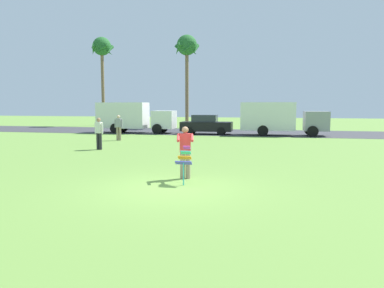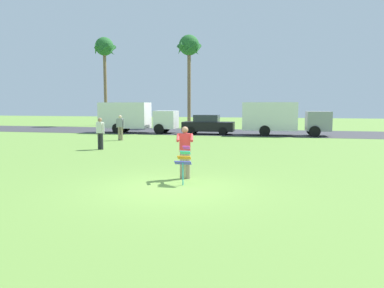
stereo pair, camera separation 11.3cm
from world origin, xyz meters
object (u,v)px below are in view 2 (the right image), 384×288
palm_tree_left_near (104,51)px  kite_held (184,159)px  parked_car_black (208,125)px  person_walker_far (100,132)px  person_walker_near (120,127)px  parked_truck_white_box (134,117)px  person_kite_flyer (185,150)px  palm_tree_right_near (189,50)px  parked_truck_grey_van (280,118)px

palm_tree_left_near → kite_held: bearing=-59.6°
parked_car_black → person_walker_far: bearing=-107.6°
kite_held → person_walker_near: size_ratio=0.67×
kite_held → parked_truck_white_box: parked_truck_white_box is taller
person_kite_flyer → person_walker_near: bearing=123.0°
palm_tree_right_near → parked_car_black: bearing=-65.7°
kite_held → person_walker_near: 14.79m
parked_truck_grey_van → person_walker_far: bearing=-129.2°
kite_held → palm_tree_left_near: size_ratio=0.11×
parked_car_black → person_walker_far: 12.25m
parked_car_black → palm_tree_right_near: bearing=114.3°
person_walker_near → palm_tree_left_near: bearing=119.4°
palm_tree_right_near → person_walker_far: size_ratio=5.56×
parked_truck_grey_van → palm_tree_right_near: 13.98m
palm_tree_right_near → person_walker_near: bearing=-95.0°
person_kite_flyer → person_walker_near: size_ratio=1.00×
parked_truck_white_box → palm_tree_right_near: bearing=69.5°
person_kite_flyer → person_walker_near: (-7.62, 11.74, -0.02)m
parked_truck_white_box → kite_held: bearing=-63.6°
parked_car_black → parked_truck_grey_van: 5.84m
parked_car_black → palm_tree_right_near: palm_tree_right_near is taller
kite_held → person_walker_near: person_walker_near is taller
palm_tree_left_near → person_walker_near: (9.29, -16.51, -7.67)m
parked_truck_white_box → palm_tree_right_near: palm_tree_right_near is taller
parked_car_black → palm_tree_right_near: 11.37m
parked_car_black → person_walker_far: person_walker_far is taller
parked_truck_white_box → parked_truck_grey_van: (12.34, 0.00, 0.00)m
palm_tree_right_near → person_kite_flyer: bearing=-76.4°
kite_held → palm_tree_left_near: bearing=120.4°
kite_held → parked_car_black: parked_car_black is taller
parked_truck_grey_van → palm_tree_right_near: bearing=139.8°
palm_tree_left_near → parked_truck_grey_van: bearing=-26.5°
parked_truck_white_box → person_walker_near: 6.83m
person_kite_flyer → person_walker_far: same height
person_kite_flyer → kite_held: person_kite_flyer is taller
person_walker_near → kite_held: bearing=-58.2°
parked_truck_grey_van → person_walker_far: 15.07m
parked_car_black → person_kite_flyer: bearing=-81.4°
person_kite_flyer → palm_tree_right_near: palm_tree_right_near is taller
parked_car_black → palm_tree_left_near: size_ratio=0.42×
parked_truck_grey_van → kite_held: bearing=-98.4°
person_kite_flyer → parked_truck_grey_van: size_ratio=0.26×
parked_truck_white_box → parked_car_black: 6.57m
person_kite_flyer → parked_truck_grey_van: parked_truck_grey_van is taller
person_walker_near → parked_truck_grey_van: bearing=31.8°
palm_tree_left_near → parked_truck_white_box: bearing=-52.6°
parked_truck_white_box → parked_car_black: (6.54, -0.00, -0.64)m
parked_truck_white_box → palm_tree_left_near: 14.41m
parked_truck_grey_van → person_walker_near: size_ratio=3.91×
kite_held → palm_tree_right_near: bearing=103.6°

